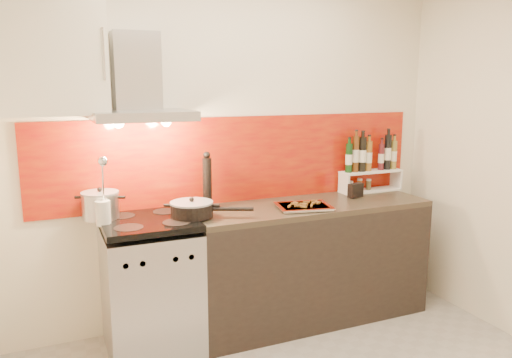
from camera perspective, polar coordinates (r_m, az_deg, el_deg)
name	(u,v)px	position (r m, az deg, el deg)	size (l,w,h in m)	color
back_wall	(232,149)	(3.73, -2.72, 3.47)	(3.40, 0.02, 2.60)	silver
backsplash	(239,159)	(3.75, -1.93, 2.27)	(3.00, 0.02, 0.64)	#97080B
range_stove	(151,287)	(3.48, -11.87, -11.98)	(0.60, 0.60, 0.91)	#B7B7BA
counter	(309,261)	(3.87, 6.02, -9.28)	(1.80, 0.60, 0.90)	black
range_hood	(139,89)	(3.36, -13.23, 9.95)	(0.62, 0.50, 0.61)	#B7B7BA
upper_cabinet	(44,54)	(3.30, -23.06, 12.99)	(0.70, 0.35, 0.72)	white
stock_pot	(100,205)	(3.42, -17.35, -2.84)	(0.24, 0.24, 0.21)	#B7B7BA
saute_pan	(193,209)	(3.34, -7.23, -3.42)	(0.52, 0.33, 0.13)	black
utensil_jar	(103,205)	(3.27, -17.08, -2.84)	(0.09, 0.14, 0.45)	silver
pepper_mill	(207,181)	(3.55, -5.60, -0.24)	(0.06, 0.06, 0.41)	black
step_shelf	(370,165)	(4.20, 12.89, 1.56)	(0.54, 0.15, 0.47)	white
caddy_box	(356,190)	(3.97, 11.31, -1.27)	(0.13, 0.05, 0.11)	black
baking_tray	(304,206)	(3.59, 5.47, -3.11)	(0.43, 0.36, 0.03)	silver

